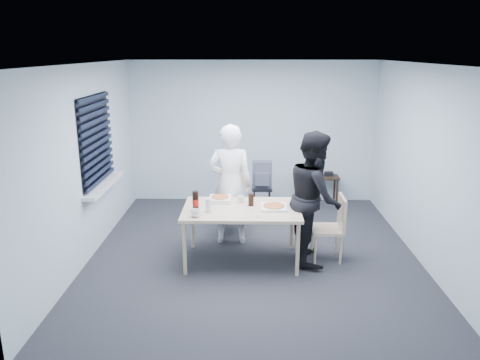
{
  "coord_description": "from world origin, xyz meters",
  "views": [
    {
      "loc": [
        -0.07,
        -6.05,
        2.76
      ],
      "look_at": [
        -0.19,
        0.1,
        1.05
      ],
      "focal_mm": 35.0,
      "sensor_mm": 36.0,
      "label": 1
    }
  ],
  "objects_px": {
    "chair_far": "(233,199)",
    "mug_b": "(241,199)",
    "person_black": "(314,197)",
    "stool": "(262,193)",
    "backpack": "(262,175)",
    "side_table": "(317,180)",
    "dining_table": "(242,212)",
    "person_white": "(230,184)",
    "mug_a": "(196,213)",
    "soda_bottle": "(196,201)",
    "chair_right": "(334,224)"
  },
  "relations": [
    {
      "from": "backpack",
      "to": "mug_a",
      "type": "bearing_deg",
      "value": -110.09
    },
    {
      "from": "dining_table",
      "to": "stool",
      "type": "xyz_separation_m",
      "value": [
        0.32,
        1.92,
        -0.33
      ]
    },
    {
      "from": "dining_table",
      "to": "backpack",
      "type": "height_order",
      "value": "backpack"
    },
    {
      "from": "dining_table",
      "to": "mug_a",
      "type": "xyz_separation_m",
      "value": [
        -0.57,
        -0.34,
        0.11
      ]
    },
    {
      "from": "dining_table",
      "to": "chair_far",
      "type": "distance_m",
      "value": 1.14
    },
    {
      "from": "dining_table",
      "to": "chair_right",
      "type": "height_order",
      "value": "chair_right"
    },
    {
      "from": "side_table",
      "to": "mug_a",
      "type": "bearing_deg",
      "value": -124.12
    },
    {
      "from": "person_black",
      "to": "mug_a",
      "type": "bearing_deg",
      "value": 104.99
    },
    {
      "from": "person_white",
      "to": "backpack",
      "type": "xyz_separation_m",
      "value": [
        0.5,
        1.24,
        -0.18
      ]
    },
    {
      "from": "stool",
      "to": "mug_a",
      "type": "distance_m",
      "value": 2.47
    },
    {
      "from": "person_black",
      "to": "stool",
      "type": "height_order",
      "value": "person_black"
    },
    {
      "from": "chair_right",
      "to": "backpack",
      "type": "relative_size",
      "value": 1.93
    },
    {
      "from": "chair_right",
      "to": "person_black",
      "type": "xyz_separation_m",
      "value": [
        -0.28,
        -0.01,
        0.37
      ]
    },
    {
      "from": "person_black",
      "to": "stool",
      "type": "relative_size",
      "value": 3.71
    },
    {
      "from": "side_table",
      "to": "soda_bottle",
      "type": "height_order",
      "value": "soda_bottle"
    },
    {
      "from": "person_black",
      "to": "mug_a",
      "type": "relative_size",
      "value": 14.39
    },
    {
      "from": "side_table",
      "to": "dining_table",
      "type": "bearing_deg",
      "value": -118.53
    },
    {
      "from": "backpack",
      "to": "mug_a",
      "type": "relative_size",
      "value": 3.76
    },
    {
      "from": "side_table",
      "to": "stool",
      "type": "relative_size",
      "value": 1.66
    },
    {
      "from": "chair_far",
      "to": "mug_b",
      "type": "distance_m",
      "value": 0.93
    },
    {
      "from": "dining_table",
      "to": "person_black",
      "type": "height_order",
      "value": "person_black"
    },
    {
      "from": "dining_table",
      "to": "side_table",
      "type": "height_order",
      "value": "dining_table"
    },
    {
      "from": "stool",
      "to": "backpack",
      "type": "height_order",
      "value": "backpack"
    },
    {
      "from": "chair_far",
      "to": "person_black",
      "type": "xyz_separation_m",
      "value": [
        1.12,
        -1.06,
        0.37
      ]
    },
    {
      "from": "stool",
      "to": "mug_a",
      "type": "bearing_deg",
      "value": -111.43
    },
    {
      "from": "dining_table",
      "to": "soda_bottle",
      "type": "xyz_separation_m",
      "value": [
        -0.59,
        -0.12,
        0.19
      ]
    },
    {
      "from": "person_white",
      "to": "side_table",
      "type": "height_order",
      "value": "person_white"
    },
    {
      "from": "mug_a",
      "to": "mug_b",
      "type": "distance_m",
      "value": 0.81
    },
    {
      "from": "mug_a",
      "to": "mug_b",
      "type": "xyz_separation_m",
      "value": [
        0.55,
        0.59,
        -0.0
      ]
    },
    {
      "from": "chair_far",
      "to": "stool",
      "type": "relative_size",
      "value": 1.87
    },
    {
      "from": "dining_table",
      "to": "soda_bottle",
      "type": "relative_size",
      "value": 5.79
    },
    {
      "from": "person_black",
      "to": "backpack",
      "type": "distance_m",
      "value": 1.96
    },
    {
      "from": "chair_far",
      "to": "soda_bottle",
      "type": "relative_size",
      "value": 3.34
    },
    {
      "from": "stool",
      "to": "backpack",
      "type": "xyz_separation_m",
      "value": [
        0.0,
        -0.01,
        0.34
      ]
    },
    {
      "from": "dining_table",
      "to": "mug_b",
      "type": "distance_m",
      "value": 0.27
    },
    {
      "from": "mug_b",
      "to": "soda_bottle",
      "type": "distance_m",
      "value": 0.69
    },
    {
      "from": "mug_a",
      "to": "person_black",
      "type": "bearing_deg",
      "value": 14.99
    },
    {
      "from": "backpack",
      "to": "person_white",
      "type": "bearing_deg",
      "value": -110.34
    },
    {
      "from": "dining_table",
      "to": "stool",
      "type": "height_order",
      "value": "dining_table"
    },
    {
      "from": "chair_right",
      "to": "stool",
      "type": "relative_size",
      "value": 1.87
    },
    {
      "from": "chair_far",
      "to": "mug_b",
      "type": "height_order",
      "value": "chair_far"
    },
    {
      "from": "person_white",
      "to": "mug_b",
      "type": "distance_m",
      "value": 0.45
    },
    {
      "from": "person_white",
      "to": "backpack",
      "type": "bearing_deg",
      "value": -111.8
    },
    {
      "from": "side_table",
      "to": "backpack",
      "type": "bearing_deg",
      "value": -150.52
    },
    {
      "from": "chair_right",
      "to": "stool",
      "type": "bearing_deg",
      "value": 116.52
    },
    {
      "from": "person_white",
      "to": "mug_a",
      "type": "xyz_separation_m",
      "value": [
        -0.39,
        -1.01,
        -0.09
      ]
    },
    {
      "from": "mug_b",
      "to": "backpack",
      "type": "bearing_deg",
      "value": 78.55
    },
    {
      "from": "chair_far",
      "to": "backpack",
      "type": "xyz_separation_m",
      "value": [
        0.48,
        0.78,
        0.19
      ]
    },
    {
      "from": "mug_a",
      "to": "backpack",
      "type": "bearing_deg",
      "value": 68.45
    },
    {
      "from": "person_white",
      "to": "mug_b",
      "type": "bearing_deg",
      "value": 111.27
    }
  ]
}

